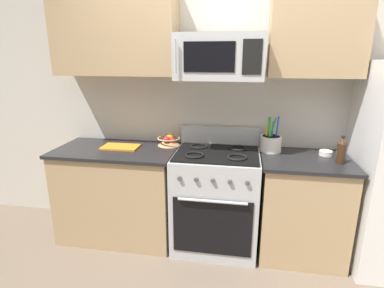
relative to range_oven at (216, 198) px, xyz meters
The scene contains 13 objects.
wall_back 0.92m from the range_oven, 90.00° to the left, with size 8.00×0.10×2.60m, color beige.
counter_left 0.96m from the range_oven, behind, with size 1.14×0.65×0.91m.
range_oven is the anchor object (origin of this frame).
counter_right 0.77m from the range_oven, ahead, with size 0.76×0.65×0.91m.
microwave 1.27m from the range_oven, 90.06° to the left, with size 0.73×0.44×0.37m.
upper_cabinets_left 1.78m from the range_oven, 169.73° to the left, with size 1.13×0.34×0.77m.
upper_cabinets_right 1.69m from the range_oven, 12.74° to the left, with size 0.75×0.34×0.77m.
utensil_crock 0.72m from the range_oven, 19.47° to the left, with size 0.19×0.19×0.33m.
fruit_basket 0.72m from the range_oven, 158.05° to the left, with size 0.22×0.22×0.10m.
apple_loose 0.70m from the range_oven, 157.63° to the left, with size 0.08×0.08×0.08m, color red.
cutting_board 1.03m from the range_oven, behind, with size 0.35×0.21×0.02m, color orange.
bottle_soy 1.15m from the range_oven, ahead, with size 0.07×0.07×0.23m.
prep_bowl 1.06m from the range_oven, ahead, with size 0.11×0.11×0.04m.
Camera 1 is at (0.22, -1.93, 1.75)m, focal length 28.50 mm.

